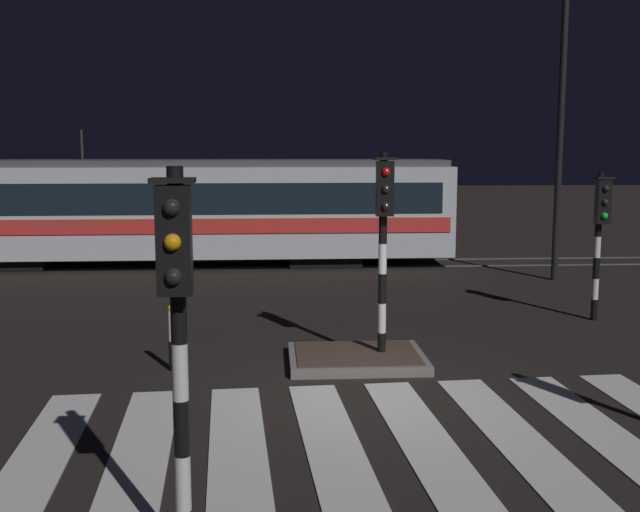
{
  "coord_description": "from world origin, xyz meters",
  "views": [
    {
      "loc": [
        -1.33,
        -11.02,
        3.68
      ],
      "look_at": [
        -0.3,
        4.89,
        1.4
      ],
      "focal_mm": 43.49,
      "sensor_mm": 36.0,
      "label": 1
    }
  ],
  "objects_px": {
    "traffic_light_corner_far_right": "(600,224)",
    "tram": "(170,209)",
    "traffic_light_median_centre": "(384,226)",
    "traffic_light_kerb_mid_left": "(177,310)",
    "bollard_island_edge": "(172,338)",
    "street_lamp_trackside_right": "(565,95)"
  },
  "relations": [
    {
      "from": "tram",
      "to": "traffic_light_median_centre",
      "type": "bearing_deg",
      "value": -66.09
    },
    {
      "from": "traffic_light_corner_far_right",
      "to": "bollard_island_edge",
      "type": "distance_m",
      "value": 9.15
    },
    {
      "from": "traffic_light_corner_far_right",
      "to": "street_lamp_trackside_right",
      "type": "relative_size",
      "value": 0.39
    },
    {
      "from": "traffic_light_median_centre",
      "to": "street_lamp_trackside_right",
      "type": "xyz_separation_m",
      "value": [
        5.92,
        7.66,
        2.65
      ]
    },
    {
      "from": "traffic_light_kerb_mid_left",
      "to": "bollard_island_edge",
      "type": "xyz_separation_m",
      "value": [
        -0.84,
        6.1,
        -1.76
      ]
    },
    {
      "from": "traffic_light_corner_far_right",
      "to": "bollard_island_edge",
      "type": "height_order",
      "value": "traffic_light_corner_far_right"
    },
    {
      "from": "traffic_light_median_centre",
      "to": "traffic_light_kerb_mid_left",
      "type": "bearing_deg",
      "value": -112.88
    },
    {
      "from": "traffic_light_corner_far_right",
      "to": "traffic_light_median_centre",
      "type": "relative_size",
      "value": 0.87
    },
    {
      "from": "traffic_light_corner_far_right",
      "to": "tram",
      "type": "bearing_deg",
      "value": 140.19
    },
    {
      "from": "tram",
      "to": "traffic_light_corner_far_right",
      "type": "bearing_deg",
      "value": -39.81
    },
    {
      "from": "traffic_light_kerb_mid_left",
      "to": "bollard_island_edge",
      "type": "distance_m",
      "value": 6.4
    },
    {
      "from": "traffic_light_kerb_mid_left",
      "to": "traffic_light_median_centre",
      "type": "xyz_separation_m",
      "value": [
        2.67,
        6.32,
        0.04
      ]
    },
    {
      "from": "bollard_island_edge",
      "to": "traffic_light_kerb_mid_left",
      "type": "bearing_deg",
      "value": -82.15
    },
    {
      "from": "traffic_light_corner_far_right",
      "to": "bollard_island_edge",
      "type": "xyz_separation_m",
      "value": [
        -8.48,
        -3.11,
        -1.5
      ]
    },
    {
      "from": "traffic_light_kerb_mid_left",
      "to": "tram",
      "type": "distance_m",
      "value": 17.62
    },
    {
      "from": "street_lamp_trackside_right",
      "to": "tram",
      "type": "relative_size",
      "value": 0.46
    },
    {
      "from": "street_lamp_trackside_right",
      "to": "traffic_light_median_centre",
      "type": "bearing_deg",
      "value": -127.73
    },
    {
      "from": "street_lamp_trackside_right",
      "to": "traffic_light_corner_far_right",
      "type": "bearing_deg",
      "value": -101.35
    },
    {
      "from": "tram",
      "to": "bollard_island_edge",
      "type": "bearing_deg",
      "value": -82.82
    },
    {
      "from": "tram",
      "to": "bollard_island_edge",
      "type": "relative_size",
      "value": 15.61
    },
    {
      "from": "traffic_light_kerb_mid_left",
      "to": "street_lamp_trackside_right",
      "type": "distance_m",
      "value": 16.63
    },
    {
      "from": "traffic_light_corner_far_right",
      "to": "traffic_light_median_centre",
      "type": "distance_m",
      "value": 5.75
    }
  ]
}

